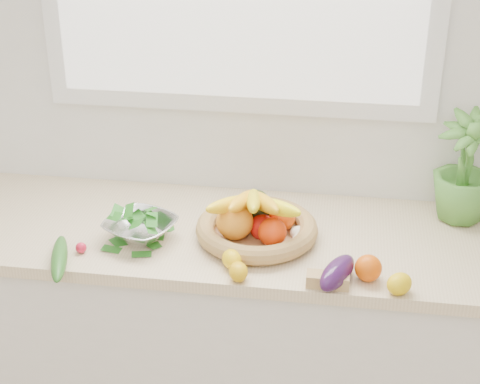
# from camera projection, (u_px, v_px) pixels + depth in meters

# --- Properties ---
(back_wall) EXTENTS (4.50, 0.02, 2.70)m
(back_wall) POSITION_uv_depth(u_px,v_px,m) (239.00, 67.00, 2.43)
(back_wall) COLOR white
(back_wall) RESTS_ON ground
(counter_cabinet) EXTENTS (2.20, 0.58, 0.86)m
(counter_cabinet) POSITION_uv_depth(u_px,v_px,m) (227.00, 346.00, 2.58)
(counter_cabinet) COLOR silver
(counter_cabinet) RESTS_ON ground
(countertop) EXTENTS (2.24, 0.62, 0.04)m
(countertop) POSITION_uv_depth(u_px,v_px,m) (226.00, 235.00, 2.37)
(countertop) COLOR beige
(countertop) RESTS_ON counter_cabinet
(orange_loose) EXTENTS (0.09, 0.09, 0.08)m
(orange_loose) POSITION_uv_depth(u_px,v_px,m) (368.00, 268.00, 2.09)
(orange_loose) COLOR #D75006
(orange_loose) RESTS_ON countertop
(lemon_a) EXTENTS (0.08, 0.09, 0.06)m
(lemon_a) POSITION_uv_depth(u_px,v_px,m) (232.00, 259.00, 2.15)
(lemon_a) COLOR yellow
(lemon_a) RESTS_ON countertop
(lemon_b) EXTENTS (0.10, 0.10, 0.06)m
(lemon_b) POSITION_uv_depth(u_px,v_px,m) (399.00, 284.00, 2.03)
(lemon_b) COLOR yellow
(lemon_b) RESTS_ON countertop
(lemon_c) EXTENTS (0.07, 0.08, 0.05)m
(lemon_c) POSITION_uv_depth(u_px,v_px,m) (238.00, 272.00, 2.09)
(lemon_c) COLOR #DDA20C
(lemon_c) RESTS_ON countertop
(apple) EXTENTS (0.11, 0.11, 0.08)m
(apple) POSITION_uv_depth(u_px,v_px,m) (263.00, 227.00, 2.30)
(apple) COLOR red
(apple) RESTS_ON countertop
(ginger) EXTENTS (0.12, 0.05, 0.04)m
(ginger) POSITION_uv_depth(u_px,v_px,m) (328.00, 280.00, 2.07)
(ginger) COLOR tan
(ginger) RESTS_ON countertop
(garlic_a) EXTENTS (0.06, 0.06, 0.04)m
(garlic_a) POSITION_uv_depth(u_px,v_px,m) (300.00, 240.00, 2.27)
(garlic_a) COLOR silver
(garlic_a) RESTS_ON countertop
(garlic_b) EXTENTS (0.06, 0.06, 0.04)m
(garlic_b) POSITION_uv_depth(u_px,v_px,m) (298.00, 233.00, 2.30)
(garlic_b) COLOR beige
(garlic_b) RESTS_ON countertop
(garlic_c) EXTENTS (0.06, 0.06, 0.04)m
(garlic_c) POSITION_uv_depth(u_px,v_px,m) (273.00, 239.00, 2.27)
(garlic_c) COLOR silver
(garlic_c) RESTS_ON countertop
(eggplant) EXTENTS (0.13, 0.20, 0.07)m
(eggplant) POSITION_uv_depth(u_px,v_px,m) (337.00, 273.00, 2.07)
(eggplant) COLOR #2F103D
(eggplant) RESTS_ON countertop
(cucumber) EXTENTS (0.12, 0.26, 0.05)m
(cucumber) POSITION_uv_depth(u_px,v_px,m) (59.00, 258.00, 2.17)
(cucumber) COLOR #205E1B
(cucumber) RESTS_ON countertop
(radish) EXTENTS (0.04, 0.04, 0.03)m
(radish) POSITION_uv_depth(u_px,v_px,m) (81.00, 248.00, 2.23)
(radish) COLOR red
(radish) RESTS_ON countertop
(potted_herb) EXTENTS (0.25, 0.25, 0.36)m
(potted_herb) POSITION_uv_depth(u_px,v_px,m) (466.00, 166.00, 2.35)
(potted_herb) COLOR #4A8B32
(potted_herb) RESTS_ON countertop
(fruit_basket) EXTENTS (0.43, 0.43, 0.19)m
(fruit_basket) POSITION_uv_depth(u_px,v_px,m) (256.00, 223.00, 2.30)
(fruit_basket) COLOR #B07A4E
(fruit_basket) RESTS_ON countertop
(colander_with_spinach) EXTENTS (0.28, 0.28, 0.12)m
(colander_with_spinach) POSITION_uv_depth(u_px,v_px,m) (140.00, 223.00, 2.28)
(colander_with_spinach) COLOR white
(colander_with_spinach) RESTS_ON countertop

